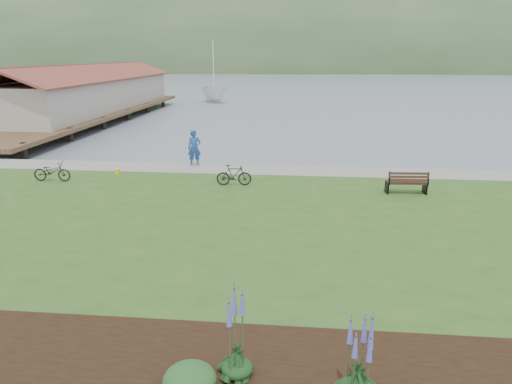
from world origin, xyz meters
TOP-DOWN VIEW (x-y plane):
  - ground at (0.00, 0.00)m, footprint 600.00×600.00m
  - lawn at (0.00, -2.00)m, footprint 34.00×20.00m
  - shoreline_path at (0.00, 6.90)m, footprint 34.00×2.20m
  - far_hillside at (20.00, 170.00)m, footprint 580.00×80.00m
  - pier_pavilion at (-20.00, 27.52)m, footprint 8.00×36.00m
  - park_bench at (5.53, 3.25)m, footprint 1.76×0.78m
  - person at (-4.96, 7.50)m, footprint 0.98×0.81m
  - bicycle_a at (-11.14, 3.73)m, footprint 0.69×1.84m
  - bicycle_b at (-2.25, 3.85)m, footprint 0.61×1.67m
  - sailboat at (-11.02, 45.68)m, footprint 13.75×13.79m
  - pannier at (-8.54, 5.38)m, footprint 0.16×0.25m
  - echium_0 at (1.92, -9.65)m, footprint 0.62×0.62m
  - echium_4 at (-0.29, -9.33)m, footprint 0.62×0.62m
  - shrub_0 at (-1.09, -9.85)m, footprint 0.98×0.98m

SIDE VIEW (x-z plane):
  - ground at x=0.00m, z-range 0.00..0.00m
  - far_hillside at x=20.00m, z-range -19.00..19.00m
  - sailboat at x=-11.02m, z-range -12.89..12.89m
  - lawn at x=0.00m, z-range 0.00..0.40m
  - shoreline_path at x=0.00m, z-range 0.40..0.43m
  - pannier at x=-8.54m, z-range 0.40..0.66m
  - shrub_0 at x=-1.09m, z-range 0.44..0.93m
  - bicycle_a at x=-11.14m, z-range 0.40..1.36m
  - bicycle_b at x=-2.25m, z-range 0.40..1.39m
  - park_bench at x=5.53m, z-range 0.40..1.46m
  - echium_0 at x=1.92m, z-range 0.30..2.03m
  - echium_4 at x=-0.29m, z-range 0.17..2.43m
  - person at x=-4.96m, z-range 0.40..2.73m
  - pier_pavilion at x=-20.00m, z-range -0.06..5.34m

